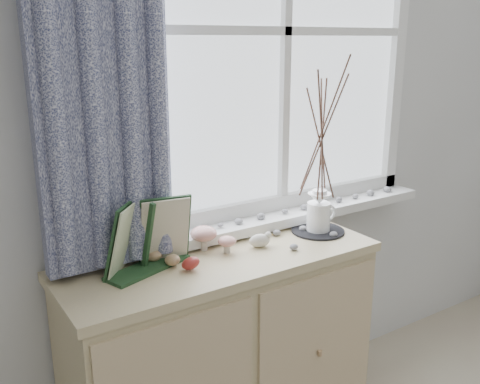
{
  "coord_description": "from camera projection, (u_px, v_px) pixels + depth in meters",
  "views": [
    {
      "loc": [
        -1.09,
        0.19,
        1.62
      ],
      "look_at": [
        -0.1,
        1.7,
        1.1
      ],
      "focal_mm": 40.0,
      "sensor_mm": 36.0,
      "label": 1
    }
  ],
  "objects": [
    {
      "name": "sideboard_pebbles",
      "position": [
        291.0,
        236.0,
        2.14
      ],
      "size": [
        0.33,
        0.23,
        0.02
      ],
      "color": "gray",
      "rests_on": "sideboard"
    },
    {
      "name": "crocheted_doily",
      "position": [
        318.0,
        231.0,
        2.21
      ],
      "size": [
        0.22,
        0.22,
        0.01
      ],
      "primitive_type": "cylinder",
      "color": "black",
      "rests_on": "sideboard"
    },
    {
      "name": "twig_pitcher",
      "position": [
        322.0,
        132.0,
        2.1
      ],
      "size": [
        0.29,
        0.29,
        0.73
      ],
      "rotation": [
        0.0,
        0.0,
        -0.16
      ],
      "color": "white",
      "rests_on": "crocheted_doily"
    },
    {
      "name": "songbird_figurine",
      "position": [
        260.0,
        240.0,
        2.04
      ],
      "size": [
        0.12,
        0.08,
        0.06
      ],
      "primitive_type": null,
      "rotation": [
        0.0,
        0.0,
        -0.29
      ],
      "color": "silver",
      "rests_on": "sideboard"
    },
    {
      "name": "toadstool_cluster",
      "position": [
        210.0,
        236.0,
        2.0
      ],
      "size": [
        0.14,
        0.15,
        0.09
      ],
      "color": "beige",
      "rests_on": "sideboard"
    },
    {
      "name": "sideboard",
      "position": [
        223.0,
        358.0,
        2.08
      ],
      "size": [
        1.2,
        0.45,
        0.85
      ],
      "color": "tan",
      "rests_on": "ground"
    },
    {
      "name": "wooden_eggs",
      "position": [
        172.0,
        260.0,
        1.87
      ],
      "size": [
        0.13,
        0.17,
        0.06
      ],
      "color": "#A47E5B",
      "rests_on": "sideboard"
    },
    {
      "name": "botanical_book",
      "position": [
        150.0,
        237.0,
        1.79
      ],
      "size": [
        0.39,
        0.24,
        0.26
      ],
      "primitive_type": null,
      "rotation": [
        0.0,
        0.0,
        0.33
      ],
      "color": "#1D3D20",
      "rests_on": "sideboard"
    }
  ]
}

